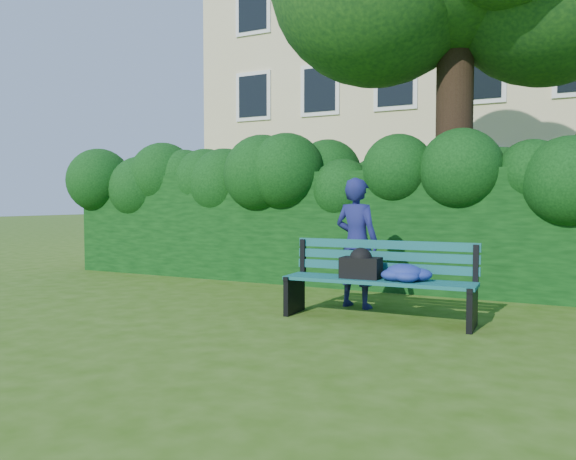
% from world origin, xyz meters
% --- Properties ---
extents(ground, '(80.00, 80.00, 0.00)m').
position_xyz_m(ground, '(0.00, 0.00, 0.00)').
color(ground, '#2F550F').
rests_on(ground, ground).
extents(apartment_building, '(16.00, 8.08, 12.00)m').
position_xyz_m(apartment_building, '(-0.00, 13.99, 6.00)').
color(apartment_building, beige).
rests_on(apartment_building, ground).
extents(hedge, '(10.00, 1.00, 1.80)m').
position_xyz_m(hedge, '(0.00, 2.20, 0.90)').
color(hedge, black).
rests_on(hedge, ground).
extents(park_bench, '(2.16, 0.62, 0.89)m').
position_xyz_m(park_bench, '(1.56, -0.15, 0.50)').
color(park_bench, '#0D4443').
rests_on(park_bench, ground).
extents(man_reading, '(0.67, 0.51, 1.64)m').
position_xyz_m(man_reading, '(1.05, 0.45, 0.82)').
color(man_reading, navy).
rests_on(man_reading, ground).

